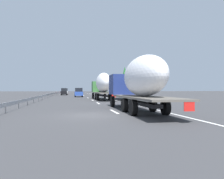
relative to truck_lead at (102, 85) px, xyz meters
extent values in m
plane|color=#38383A|center=(18.14, 3.60, -2.44)|extent=(260.00, 260.00, 0.00)
cube|color=white|center=(-19.86, 1.80, -2.44)|extent=(3.20, 0.20, 0.01)
cube|color=white|center=(-9.35, 1.80, -2.44)|extent=(3.20, 0.20, 0.01)
cube|color=white|center=(-1.80, 1.80, -2.44)|extent=(3.20, 0.20, 0.01)
cube|color=white|center=(8.07, 1.80, -2.44)|extent=(3.20, 0.20, 0.01)
cube|color=white|center=(23.19, 1.80, -2.44)|extent=(3.20, 0.20, 0.01)
cube|color=white|center=(25.47, 1.80, -2.44)|extent=(3.20, 0.20, 0.01)
cube|color=white|center=(30.54, 1.80, -2.44)|extent=(3.20, 0.20, 0.01)
cube|color=white|center=(46.35, 1.80, -2.44)|extent=(3.20, 0.20, 0.01)
cube|color=white|center=(59.99, 1.80, -2.44)|extent=(3.20, 0.20, 0.01)
cube|color=white|center=(23.14, -1.90, -2.44)|extent=(110.00, 0.20, 0.01)
cube|color=#387038|center=(4.66, 0.00, -0.29)|extent=(2.40, 2.50, 1.90)
cube|color=black|center=(5.76, 0.00, 0.21)|extent=(0.08, 2.12, 0.80)
cube|color=#262628|center=(1.56, 0.00, -1.77)|extent=(11.43, 0.70, 0.24)
cube|color=#59544C|center=(-1.55, 0.00, -1.30)|extent=(10.02, 2.50, 0.12)
ellipsoid|color=white|center=(-1.08, 0.00, 0.30)|extent=(7.22, 2.20, 3.08)
cube|color=red|center=(-6.53, -0.69, -1.54)|extent=(0.04, 0.56, 0.56)
cylinder|color=black|center=(4.66, 1.10, -1.92)|extent=(1.04, 0.30, 1.04)
cylinder|color=black|center=(4.66, -1.10, -1.92)|extent=(1.04, 0.30, 1.04)
cylinder|color=black|center=(-0.35, 1.10, -1.92)|extent=(1.04, 0.35, 1.04)
cylinder|color=black|center=(-0.35, -1.10, -1.92)|extent=(1.04, 0.35, 1.04)
cylinder|color=black|center=(-2.75, 1.10, -1.92)|extent=(1.04, 0.35, 1.04)
cylinder|color=black|center=(-2.75, -1.10, -1.92)|extent=(1.04, 0.35, 1.04)
cube|color=navy|center=(-15.29, 0.00, -0.29)|extent=(2.40, 2.50, 1.90)
cube|color=black|center=(-14.19, 0.00, 0.21)|extent=(0.08, 2.12, 0.80)
cube|color=#262628|center=(-18.41, 0.00, -1.77)|extent=(11.49, 0.70, 0.24)
cube|color=#59544C|center=(-21.53, 0.00, -1.30)|extent=(10.09, 2.50, 0.12)
ellipsoid|color=white|center=(-21.43, 0.00, 0.19)|extent=(7.27, 2.20, 2.85)
cube|color=red|center=(-26.55, -0.69, -1.54)|extent=(0.04, 0.56, 0.56)
cylinder|color=black|center=(-15.29, 1.10, -1.92)|extent=(1.04, 0.30, 1.04)
cylinder|color=black|center=(-15.29, -1.10, -1.92)|extent=(1.04, 0.30, 1.04)
cylinder|color=black|center=(-20.33, 1.10, -1.92)|extent=(1.04, 0.35, 1.04)
cylinder|color=black|center=(-20.33, -1.10, -1.92)|extent=(1.04, 0.35, 1.04)
cylinder|color=black|center=(-22.73, 1.10, -1.92)|extent=(1.04, 0.35, 1.04)
cylinder|color=black|center=(-22.73, -1.10, -1.92)|extent=(1.04, 0.35, 1.04)
cube|color=#28479E|center=(14.10, 3.40, -1.70)|extent=(4.71, 1.77, 0.84)
cube|color=black|center=(13.75, 3.40, -0.88)|extent=(2.59, 1.56, 0.81)
cylinder|color=black|center=(15.56, 4.18, -2.12)|extent=(0.64, 0.22, 0.64)
cylinder|color=black|center=(15.56, 2.61, -2.12)|extent=(0.64, 0.22, 0.64)
cylinder|color=black|center=(12.64, 4.18, -2.12)|extent=(0.64, 0.22, 0.64)
cylinder|color=black|center=(12.64, 2.61, -2.12)|extent=(0.64, 0.22, 0.64)
cube|color=#ADB2B7|center=(37.77, 6.95, -1.70)|extent=(4.02, 1.85, 0.84)
cube|color=black|center=(37.47, 6.95, -0.89)|extent=(2.21, 1.63, 0.79)
cylinder|color=black|center=(39.02, 7.78, -2.12)|extent=(0.64, 0.22, 0.64)
cylinder|color=black|center=(39.02, 6.13, -2.12)|extent=(0.64, 0.22, 0.64)
cylinder|color=black|center=(36.53, 7.78, -2.12)|extent=(0.64, 0.22, 0.64)
cylinder|color=black|center=(36.53, 6.13, -2.12)|extent=(0.64, 0.22, 0.64)
cube|color=black|center=(29.56, 7.04, -1.70)|extent=(4.35, 1.71, 0.84)
cube|color=black|center=(29.23, 7.04, -0.86)|extent=(2.39, 1.50, 0.84)
cylinder|color=black|center=(30.91, 7.79, -2.12)|extent=(0.64, 0.22, 0.64)
cylinder|color=black|center=(30.91, 6.28, -2.12)|extent=(0.64, 0.22, 0.64)
cylinder|color=black|center=(28.21, 7.79, -2.12)|extent=(0.64, 0.22, 0.64)
cylinder|color=black|center=(28.21, 6.28, -2.12)|extent=(0.64, 0.22, 0.64)
cube|color=red|center=(64.31, 7.37, -1.70)|extent=(4.30, 1.76, 0.84)
cube|color=black|center=(63.99, 7.37, -0.88)|extent=(2.37, 1.55, 0.79)
cylinder|color=black|center=(65.64, 8.15, -2.12)|extent=(0.64, 0.22, 0.64)
cylinder|color=black|center=(65.64, 6.59, -2.12)|extent=(0.64, 0.22, 0.64)
cylinder|color=black|center=(62.97, 8.15, -2.12)|extent=(0.64, 0.22, 0.64)
cylinder|color=black|center=(62.97, 6.59, -2.12)|extent=(0.64, 0.22, 0.64)
cylinder|color=gray|center=(23.89, -3.10, -1.10)|extent=(0.10, 0.10, 2.68)
cube|color=#2D569E|center=(23.89, -3.10, 0.59)|extent=(0.06, 0.90, 0.70)
cylinder|color=#472D19|center=(55.63, -7.23, -1.68)|extent=(0.37, 0.37, 1.52)
cone|color=#194C1E|center=(55.63, -7.23, 1.24)|extent=(3.90, 3.90, 4.31)
cylinder|color=#472D19|center=(67.46, -6.67, -1.72)|extent=(0.34, 0.34, 1.45)
cone|color=#194C1E|center=(67.46, -6.67, 1.00)|extent=(3.28, 3.28, 4.00)
cylinder|color=#472D19|center=(11.89, -6.57, -1.81)|extent=(0.27, 0.27, 1.26)
cone|color=#1E5B23|center=(11.89, -6.57, 1.51)|extent=(2.74, 2.74, 5.39)
cylinder|color=#472D19|center=(37.92, -9.34, -1.61)|extent=(0.27, 0.27, 1.65)
cone|color=#1E5B23|center=(37.92, -9.34, 1.29)|extent=(2.81, 2.81, 4.14)
cube|color=#9EA0A5|center=(21.14, 9.60, -1.84)|extent=(94.00, 0.06, 0.32)
cube|color=slate|center=(-19.73, 9.60, -2.14)|extent=(0.10, 0.10, 0.60)
cube|color=slate|center=(-15.65, 9.60, -2.14)|extent=(0.10, 0.10, 0.60)
cube|color=slate|center=(-11.56, 9.60, -2.14)|extent=(0.10, 0.10, 0.60)
cube|color=slate|center=(-7.47, 9.60, -2.14)|extent=(0.10, 0.10, 0.60)
cube|color=slate|center=(-3.38, 9.60, -2.14)|extent=(0.10, 0.10, 0.60)
cube|color=slate|center=(0.70, 9.60, -2.14)|extent=(0.10, 0.10, 0.60)
cube|color=slate|center=(4.79, 9.60, -2.14)|extent=(0.10, 0.10, 0.60)
cube|color=slate|center=(8.88, 9.60, -2.14)|extent=(0.10, 0.10, 0.60)
cube|color=slate|center=(12.96, 9.60, -2.14)|extent=(0.10, 0.10, 0.60)
cube|color=slate|center=(17.05, 9.60, -2.14)|extent=(0.10, 0.10, 0.60)
cube|color=slate|center=(21.14, 9.60, -2.14)|extent=(0.10, 0.10, 0.60)
cube|color=slate|center=(25.22, 9.60, -2.14)|extent=(0.10, 0.10, 0.60)
cube|color=slate|center=(29.31, 9.60, -2.14)|extent=(0.10, 0.10, 0.60)
cube|color=slate|center=(33.40, 9.60, -2.14)|extent=(0.10, 0.10, 0.60)
cube|color=slate|center=(37.49, 9.60, -2.14)|extent=(0.10, 0.10, 0.60)
cube|color=slate|center=(41.57, 9.60, -2.14)|extent=(0.10, 0.10, 0.60)
cube|color=slate|center=(45.66, 9.60, -2.14)|extent=(0.10, 0.10, 0.60)
cube|color=slate|center=(49.75, 9.60, -2.14)|extent=(0.10, 0.10, 0.60)
cube|color=slate|center=(53.83, 9.60, -2.14)|extent=(0.10, 0.10, 0.60)
cube|color=slate|center=(57.92, 9.60, -2.14)|extent=(0.10, 0.10, 0.60)
cube|color=slate|center=(62.01, 9.60, -2.14)|extent=(0.10, 0.10, 0.60)
cube|color=slate|center=(66.09, 9.60, -2.14)|extent=(0.10, 0.10, 0.60)
camera|label=1|loc=(-36.88, 5.02, -0.73)|focal=36.60mm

